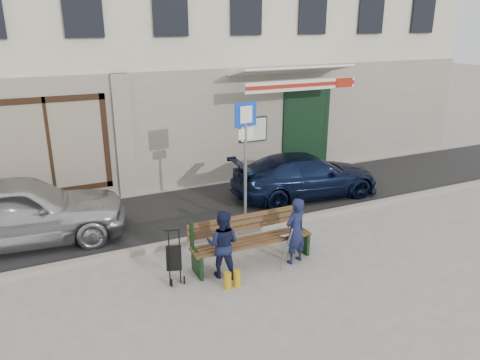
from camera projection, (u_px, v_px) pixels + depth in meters
ground at (259, 267)px, 8.88m from camera, size 80.00×80.00×0.00m
asphalt_lane at (201, 210)px, 11.54m from camera, size 60.00×3.20×0.01m
curb at (227, 233)px, 10.15m from camera, size 60.00×0.18×0.12m
building at (137, 2)px, 14.52m from camera, size 20.00×8.27×10.00m
car_silver at (18, 211)px, 9.59m from camera, size 4.43×2.14×1.46m
car_navy at (306, 176)px, 12.29m from camera, size 4.06×1.93×1.14m
parking_sign at (246, 144)px, 10.05m from camera, size 0.52×0.10×2.83m
bench at (250, 241)px, 8.90m from camera, size 2.40×1.17×0.98m
man at (295, 231)px, 8.86m from camera, size 0.55×0.43×1.31m
woman at (223, 244)px, 8.39m from camera, size 0.78×0.75×1.27m
stroller at (174, 259)px, 8.31m from camera, size 0.33×0.43×0.94m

